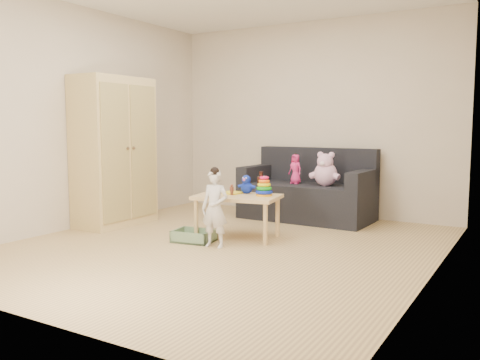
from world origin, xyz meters
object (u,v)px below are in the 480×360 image
Objects in this scene: sofa at (306,202)px; toddler at (215,209)px; play_table at (237,217)px; wardrobe at (114,152)px.

toddler is at bearing -93.88° from sofa.
play_table reaches higher than sofa.
wardrobe reaches higher than play_table.
wardrobe is at bearing -175.95° from play_table.
play_table is at bearing 87.10° from toddler.
toddler reaches higher than play_table.
sofa is 1.88m from toddler.
sofa is at bearing 78.50° from toddler.
wardrobe is at bearing -139.54° from sofa.
play_table is at bearing 4.05° from wardrobe.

